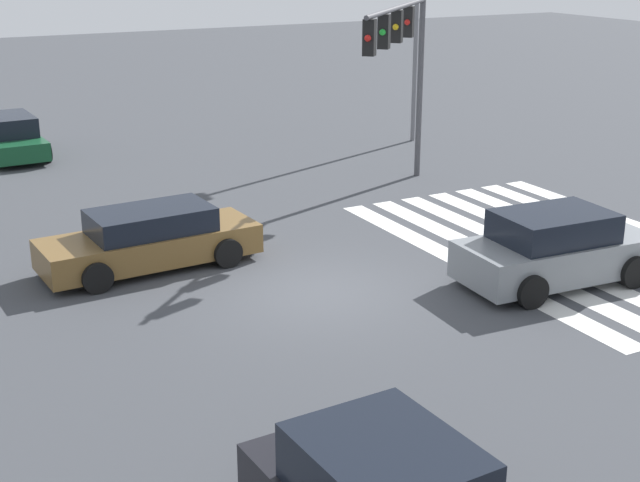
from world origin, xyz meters
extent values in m
plane|color=#3D3F44|center=(0.00, 0.00, 0.00)|extent=(114.19, 114.19, 0.00)
cube|color=silver|center=(0.00, -8.52, 0.00)|extent=(10.42, 0.60, 0.01)
cube|color=silver|center=(0.00, -7.57, 0.00)|extent=(10.42, 0.60, 0.01)
cube|color=silver|center=(0.00, -6.62, 0.00)|extent=(10.42, 0.60, 0.01)
cube|color=silver|center=(0.00, -5.67, 0.00)|extent=(10.42, 0.60, 0.01)
cube|color=silver|center=(0.00, -4.72, 0.00)|extent=(10.42, 0.60, 0.01)
cube|color=silver|center=(0.00, -3.77, 0.00)|extent=(10.42, 0.60, 0.01)
cylinder|color=#47474C|center=(7.33, -7.33, 2.81)|extent=(0.18, 0.18, 5.62)
cylinder|color=#47474C|center=(4.92, -4.92, 5.37)|extent=(4.89, 4.89, 0.12)
cube|color=black|center=(5.88, -5.88, 4.90)|extent=(0.40, 0.40, 0.84)
sphere|color=red|center=(5.77, -5.77, 4.90)|extent=(0.16, 0.16, 0.16)
cube|color=black|center=(4.84, -4.84, 4.90)|extent=(0.40, 0.40, 0.84)
sphere|color=gold|center=(4.73, -4.73, 4.90)|extent=(0.16, 0.16, 0.16)
cube|color=black|center=(3.80, -3.80, 4.90)|extent=(0.40, 0.40, 0.84)
sphere|color=green|center=(3.69, -3.69, 4.90)|extent=(0.16, 0.16, 0.16)
cube|color=black|center=(2.76, -2.76, 4.90)|extent=(0.40, 0.40, 0.84)
sphere|color=red|center=(2.65, -2.65, 4.90)|extent=(0.16, 0.16, 0.16)
cube|color=gray|center=(-1.84, -4.78, 0.59)|extent=(2.06, 4.41, 0.80)
cube|color=black|center=(-1.83, -4.64, 1.30)|extent=(1.78, 2.47, 0.62)
cylinder|color=black|center=(-0.97, -6.17, 0.35)|extent=(0.26, 0.71, 0.70)
cylinder|color=black|center=(-2.85, -6.07, 0.35)|extent=(0.26, 0.71, 0.70)
cylinder|color=black|center=(-0.83, -3.49, 0.35)|extent=(0.26, 0.71, 0.70)
cylinder|color=black|center=(-2.71, -3.39, 0.35)|extent=(0.26, 0.71, 0.70)
cube|color=brown|center=(3.15, 2.68, 0.52)|extent=(2.00, 4.97, 0.66)
cube|color=black|center=(3.15, 2.62, 1.11)|extent=(1.70, 2.77, 0.53)
cylinder|color=black|center=(2.18, 4.14, 0.33)|extent=(0.26, 0.68, 0.67)
cylinder|color=black|center=(3.93, 4.25, 0.33)|extent=(0.26, 0.68, 0.67)
cylinder|color=black|center=(2.36, 1.12, 0.33)|extent=(0.26, 0.68, 0.67)
cylinder|color=black|center=(4.11, 1.23, 0.33)|extent=(0.26, 0.68, 0.67)
cube|color=black|center=(-7.90, 3.31, 1.22)|extent=(2.21, 1.87, 0.73)
cylinder|color=black|center=(-6.72, 2.37, 0.31)|extent=(0.63, 0.25, 0.62)
cube|color=#144728|center=(15.83, 3.57, 0.49)|extent=(4.17, 1.87, 0.61)
cube|color=black|center=(15.91, 3.57, 1.12)|extent=(2.38, 1.62, 0.65)
cylinder|color=black|center=(14.60, 2.64, 0.34)|extent=(0.70, 0.25, 0.69)
cylinder|color=black|center=(17.14, 2.75, 0.34)|extent=(0.70, 0.25, 0.69)
cylinder|color=slate|center=(11.72, -10.06, 4.08)|extent=(0.16, 0.16, 8.16)
camera|label=1|loc=(-15.43, 8.13, 7.05)|focal=50.00mm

